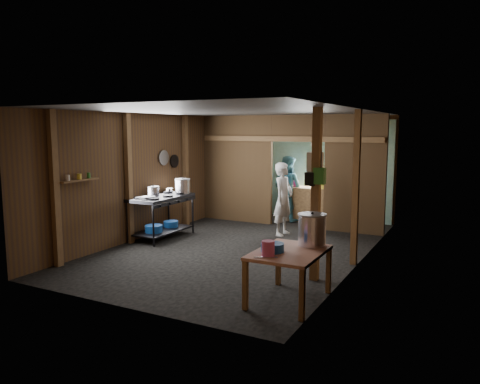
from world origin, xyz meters
The scene contains 43 objects.
floor centered at (0.00, 0.00, 0.00)m, with size 4.50×7.00×0.00m, color black.
ceiling centered at (0.00, 0.00, 2.60)m, with size 4.50×7.00×0.00m, color #353433.
wall_back centered at (0.00, 3.50, 1.30)m, with size 4.50×0.00×2.60m, color #56371C.
wall_front centered at (0.00, -3.50, 1.30)m, with size 4.50×0.00×2.60m, color #56371C.
wall_left centered at (-2.25, 0.00, 1.30)m, with size 0.00×7.00×2.60m, color #56371C.
wall_right centered at (2.25, 0.00, 1.30)m, with size 0.00×7.00×2.60m, color #56371C.
partition_left centered at (-1.32, 2.20, 1.30)m, with size 1.85×0.10×2.60m, color brown.
partition_right centered at (1.57, 2.20, 1.30)m, with size 1.35×0.10×2.60m, color brown.
partition_header centered at (0.25, 2.20, 2.30)m, with size 1.30×0.10×0.60m, color brown.
turquoise_panel centered at (0.00, 3.44, 1.25)m, with size 4.40×0.06×2.50m, color #90CAC6.
back_counter centered at (0.30, 2.95, 0.42)m, with size 1.20×0.50×0.85m, color #997041.
wall_clock centered at (0.25, 3.40, 1.90)m, with size 0.20×0.20×0.03m, color silver.
post_left_a centered at (-2.18, -2.60, 1.30)m, with size 0.10×0.12×2.60m, color #997041.
post_left_b centered at (-2.18, -0.80, 1.30)m, with size 0.10×0.12×2.60m, color #997041.
post_left_c centered at (-2.18, 1.20, 1.30)m, with size 0.10×0.12×2.60m, color #997041.
post_right centered at (2.18, -0.20, 1.30)m, with size 0.10×0.12×2.60m, color #997041.
post_free centered at (1.85, -1.30, 1.30)m, with size 0.12×0.12×2.60m, color #997041.
cross_beam centered at (0.00, 2.15, 2.05)m, with size 4.40×0.12×0.12m, color #997041.
pan_lid_big centered at (-2.21, 0.40, 1.65)m, with size 0.34×0.34×0.03m, color slate.
pan_lid_small centered at (-2.21, 0.80, 1.55)m, with size 0.30×0.30×0.03m, color black.
wall_shelf centered at (-2.15, -2.10, 1.40)m, with size 0.14×0.80×0.03m, color #997041.
jar_white centered at (-2.15, -2.35, 1.47)m, with size 0.07×0.07×0.10m, color silver.
jar_yellow centered at (-2.15, -2.10, 1.47)m, with size 0.08×0.08×0.10m, color yellow.
jar_green centered at (-2.15, -1.88, 1.47)m, with size 0.06×0.06×0.10m, color #308330.
bag_white centered at (1.80, -1.22, 1.78)m, with size 0.22×0.15×0.32m, color silver.
bag_green centered at (1.92, -1.36, 1.60)m, with size 0.16×0.12×0.24m, color #308330.
bag_black centered at (1.78, -1.38, 1.55)m, with size 0.14×0.10×0.20m, color black.
gas_range centered at (-1.88, -0.16, 0.45)m, with size 0.78×1.51×0.89m, color black, non-canonical shape.
prep_table centered at (1.83, -2.30, 0.34)m, with size 0.84×1.16×0.69m, color tan, non-canonical shape.
stove_pot_large centered at (-1.71, 0.39, 1.04)m, with size 0.34×0.34×0.34m, color silver, non-canonical shape.
stove_pot_med centered at (-2.05, -0.20, 0.98)m, with size 0.25×0.25×0.22m, color silver, non-canonical shape.
stove_saucepan centered at (-2.05, 0.37, 0.94)m, with size 0.15×0.15×0.09m, color silver.
frying_pan centered at (-1.88, -0.57, 0.91)m, with size 0.28×0.50×0.07m, color slate, non-canonical shape.
blue_tub_front centered at (-1.88, -0.43, 0.25)m, with size 0.36×0.36×0.15m, color #144493.
blue_tub_back centered at (-1.88, 0.16, 0.24)m, with size 0.32×0.32×0.13m, color #144493.
stock_pot centered at (2.00, -1.88, 0.90)m, with size 0.40×0.40×0.46m, color silver, non-canonical shape.
wash_basin centered at (1.65, -2.44, 0.74)m, with size 0.30×0.30×0.11m, color #144493.
pink_bucket centered at (1.68, -2.66, 0.78)m, with size 0.16×0.16×0.20m, color #CA4B86.
knife centered at (1.69, -2.74, 0.69)m, with size 0.30×0.04×0.01m, color silver.
yellow_tub centered at (0.65, 2.95, 0.95)m, with size 0.37×0.37×0.20m, color yellow.
red_cup centered at (-0.07, 2.95, 0.93)m, with size 0.13×0.13×0.15m, color #BD1A3F.
cook centered at (0.28, 1.27, 0.79)m, with size 0.57×0.38×1.57m, color white.
worker_back centered at (-0.25, 2.82, 0.81)m, with size 0.79×0.61×1.62m, color teal.
Camera 1 is at (4.00, -7.88, 2.29)m, focal length 34.68 mm.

